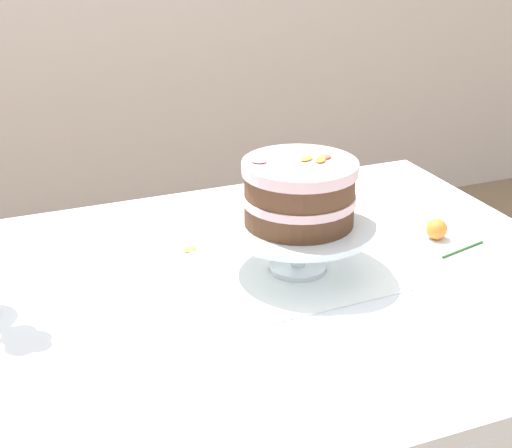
# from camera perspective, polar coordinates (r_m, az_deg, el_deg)

# --- Properties ---
(dining_table) EXTENTS (1.40, 1.00, 0.74)m
(dining_table) POSITION_cam_1_polar(r_m,az_deg,el_deg) (1.49, -1.79, -8.16)
(dining_table) COLOR white
(dining_table) RESTS_ON ground
(linen_napkin) EXTENTS (0.33, 0.33, 0.00)m
(linen_napkin) POSITION_cam_1_polar(r_m,az_deg,el_deg) (1.54, 2.98, -3.29)
(linen_napkin) COLOR white
(linen_napkin) RESTS_ON dining_table
(cake_stand) EXTENTS (0.29, 0.29, 0.10)m
(cake_stand) POSITION_cam_1_polar(r_m,az_deg,el_deg) (1.50, 3.04, -0.52)
(cake_stand) COLOR silver
(cake_stand) RESTS_ON linen_napkin
(layer_cake) EXTENTS (0.21, 0.21, 0.13)m
(layer_cake) POSITION_cam_1_polar(r_m,az_deg,el_deg) (1.47, 3.10, 2.26)
(layer_cake) COLOR brown
(layer_cake) RESTS_ON cake_stand
(fallen_rose) EXTENTS (0.12, 0.11, 0.04)m
(fallen_rose) POSITION_cam_1_polar(r_m,az_deg,el_deg) (1.70, 12.77, -0.40)
(fallen_rose) COLOR #2D6028
(fallen_rose) RESTS_ON dining_table
(loose_petal_0) EXTENTS (0.04, 0.03, 0.00)m
(loose_petal_0) POSITION_cam_1_polar(r_m,az_deg,el_deg) (1.62, -4.72, -1.81)
(loose_petal_0) COLOR yellow
(loose_petal_0) RESTS_ON dining_table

